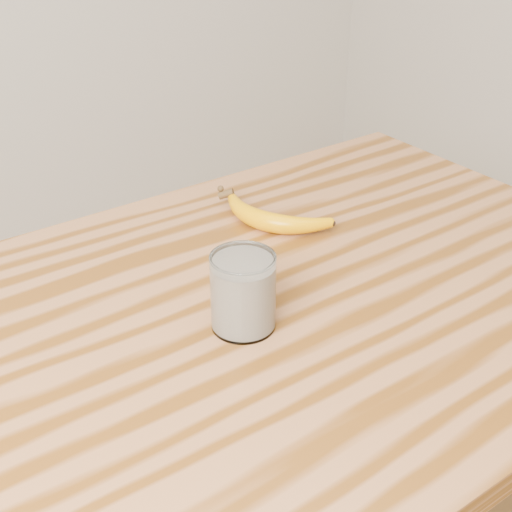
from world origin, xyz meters
TOP-DOWN VIEW (x-y plane):
  - table at (0.00, 0.00)m, footprint 1.20×0.80m
  - smoothie_glass at (-0.07, -0.03)m, footprint 0.09×0.09m
  - banana at (0.12, 0.17)m, footprint 0.21×0.30m

SIDE VIEW (x-z plane):
  - table at x=0.00m, z-range 0.32..1.22m
  - banana at x=0.12m, z-range 0.90..0.93m
  - smoothie_glass at x=-0.07m, z-range 0.90..1.01m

